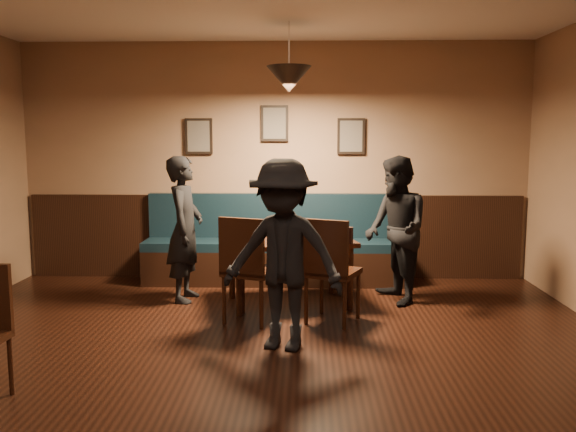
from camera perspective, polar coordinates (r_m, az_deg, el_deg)
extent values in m
plane|color=black|center=(4.07, -3.79, -17.09)|extent=(7.00, 7.00, 0.00)
plane|color=#8C704F|center=(7.20, -1.26, 5.18)|extent=(6.00, 0.00, 6.00)
cube|color=black|center=(7.26, -1.25, -1.95)|extent=(5.88, 0.06, 1.00)
cube|color=black|center=(7.26, -8.45, 7.49)|extent=(0.32, 0.04, 0.42)
cube|color=black|center=(7.16, -1.28, 8.77)|extent=(0.32, 0.04, 0.42)
cube|color=black|center=(7.17, 5.99, 7.53)|extent=(0.32, 0.04, 0.42)
cone|color=black|center=(6.01, 0.10, 12.84)|extent=(0.44, 0.44, 0.25)
cube|color=black|center=(6.13, 0.09, -5.27)|extent=(1.40, 1.07, 0.67)
imported|color=black|center=(6.29, -9.74, -1.22)|extent=(0.39, 0.57, 1.50)
imported|color=black|center=(6.20, 10.20, -1.31)|extent=(0.73, 0.85, 1.51)
imported|color=black|center=(4.77, -0.48, -3.72)|extent=(1.11, 0.82, 1.53)
cylinder|color=orange|center=(6.17, -4.09, -1.85)|extent=(0.35, 0.35, 0.04)
cylinder|color=gold|center=(5.91, 0.06, -2.26)|extent=(0.41, 0.41, 0.04)
cylinder|color=orange|center=(6.19, 3.95, -1.81)|extent=(0.46, 0.46, 0.04)
cylinder|color=black|center=(5.82, 5.84, -1.84)|extent=(0.08, 0.08, 0.16)
cylinder|color=#9A0516|center=(6.03, 5.59, -1.63)|extent=(0.04, 0.04, 0.13)
cube|color=#1C6A2B|center=(6.38, -4.86, -1.71)|extent=(0.15, 0.15, 0.01)
cube|color=#1D6E32|center=(5.82, -4.92, -2.59)|extent=(0.17, 0.17, 0.01)
cube|color=white|center=(5.73, 0.25, -2.73)|extent=(0.21, 0.03, 0.00)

